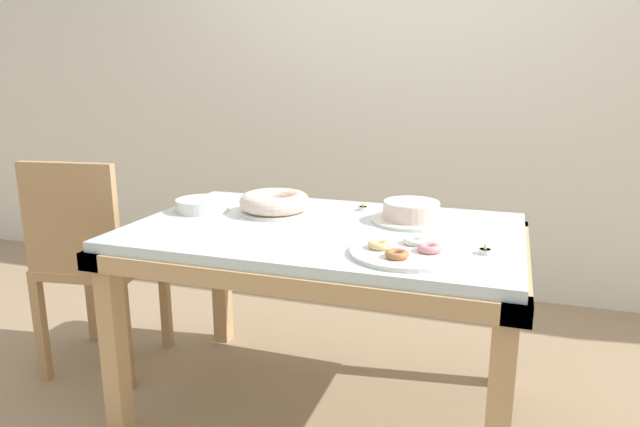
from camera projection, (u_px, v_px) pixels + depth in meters
ground_plane at (324, 406)px, 2.24m from camera, size 12.00×12.00×0.00m
wall_back at (403, 68)px, 3.26m from camera, size 8.00×0.10×2.60m
dining_table at (324, 251)px, 2.09m from camera, size 1.42×0.91×0.73m
chair at (91, 257)px, 2.39m from camera, size 0.48×0.48×0.94m
cake_chocolate_round at (411, 213)px, 2.12m from camera, size 0.30×0.30×0.08m
cake_golden_bundt at (275, 203)px, 2.25m from camera, size 0.28×0.28×0.08m
pastry_platter at (406, 251)px, 1.74m from camera, size 0.34×0.34×0.04m
plate_stack at (202, 205)px, 2.29m from camera, size 0.21×0.21×0.05m
tealight_near_front at (267, 200)px, 2.46m from camera, size 0.04×0.04×0.04m
tealight_left_edge at (363, 208)px, 2.31m from camera, size 0.04×0.04×0.04m
tealight_right_edge at (485, 251)px, 1.75m from camera, size 0.04×0.04×0.04m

